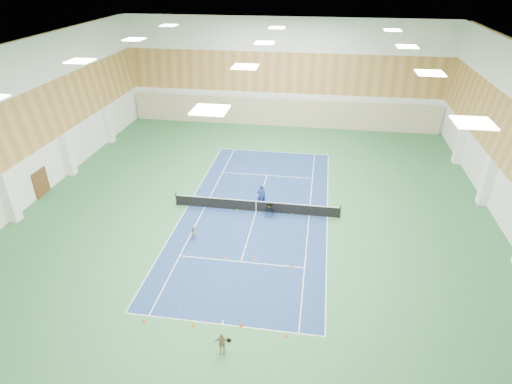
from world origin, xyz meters
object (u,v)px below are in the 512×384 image
tennis_net (256,205)px  child_court (194,233)px  child_apron (222,343)px  coach (261,195)px  ball_cart (269,211)px

tennis_net → child_court: size_ratio=11.55×
child_court → child_apron: 10.17m
child_apron → tennis_net: bearing=85.9°
tennis_net → coach: coach is taller
child_apron → ball_cart: size_ratio=1.29×
tennis_net → ball_cart: size_ratio=12.77×
child_apron → ball_cart: bearing=81.1°
child_court → ball_cart: size_ratio=1.11×
coach → child_court: (-3.98, -5.33, -0.39)m
child_court → child_apron: child_apron is taller
tennis_net → ball_cart: bearing=-28.1°
child_court → ball_cart: bearing=35.5°
tennis_net → ball_cart: 1.27m
child_court → ball_cart: child_court is taller
child_apron → ball_cart: 13.11m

